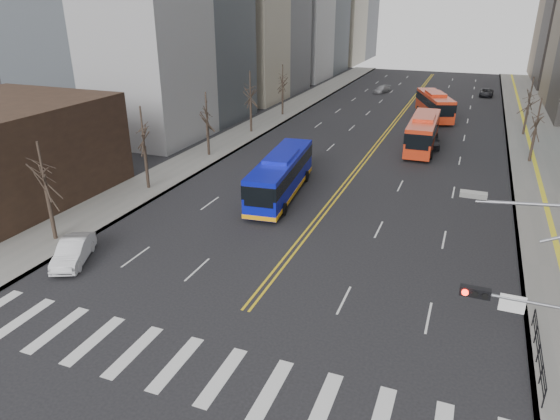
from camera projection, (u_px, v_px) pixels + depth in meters
ground at (198, 370)px, 22.65m from camera, size 220.00×220.00×0.00m
sidewalk_right at (541, 151)px, 55.33m from camera, size 7.00×130.00×0.15m
sidewalk_left at (260, 125)px, 66.76m from camera, size 5.00×130.00×0.15m
crosswalk at (198, 370)px, 22.64m from camera, size 26.70×4.00×0.01m
centerline at (397, 120)px, 69.81m from camera, size 0.55×100.00×0.01m
signal_mast at (554, 323)px, 17.84m from camera, size 5.37×0.37×9.39m
pedestrian_railing at (539, 350)px, 22.66m from camera, size 0.06×6.06×1.02m
street_trees at (301, 109)px, 52.79m from camera, size 35.20×47.20×7.60m
blue_bus at (281, 174)px, 42.10m from camera, size 4.04×12.89×3.67m
red_bus_near at (423, 131)px, 55.45m from camera, size 3.18×11.97×3.76m
red_bus_far at (435, 104)px, 69.99m from camera, size 6.38×11.79×3.66m
car_white at (73, 251)px, 31.70m from camera, size 3.35×4.83×1.51m
car_dark_mid at (431, 141)px, 56.54m from camera, size 2.51×4.62×1.49m
car_silver at (382, 89)px, 89.82m from camera, size 2.90×4.51×1.22m
car_dark_far at (486, 93)px, 86.52m from camera, size 2.38×4.75×1.29m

